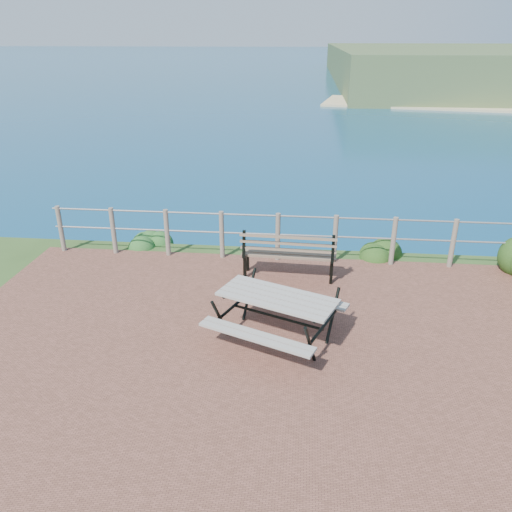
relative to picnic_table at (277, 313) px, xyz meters
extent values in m
cube|color=brown|center=(-0.17, -0.41, -0.47)|extent=(10.00, 7.00, 0.12)
plane|color=navy|center=(-0.17, 199.59, -0.47)|extent=(1200.00, 1200.00, 0.00)
cylinder|color=#6B5B4C|center=(-4.77, 2.94, 0.05)|extent=(0.10, 0.10, 1.00)
cylinder|color=#6B5B4C|center=(-3.62, 2.94, 0.05)|extent=(0.10, 0.10, 1.00)
cylinder|color=#6B5B4C|center=(-2.47, 2.94, 0.05)|extent=(0.10, 0.10, 1.00)
cylinder|color=#6B5B4C|center=(-1.32, 2.94, 0.05)|extent=(0.10, 0.10, 1.00)
cylinder|color=#6B5B4C|center=(-0.17, 2.94, 0.05)|extent=(0.10, 0.10, 1.00)
cylinder|color=#6B5B4C|center=(0.98, 2.94, 0.05)|extent=(0.10, 0.10, 1.00)
cylinder|color=#6B5B4C|center=(2.13, 2.94, 0.05)|extent=(0.10, 0.10, 1.00)
cylinder|color=#6B5B4C|center=(3.28, 2.94, 0.05)|extent=(0.10, 0.10, 1.00)
cylinder|color=slate|center=(-0.17, 2.94, 0.50)|extent=(9.40, 0.04, 0.04)
cylinder|color=slate|center=(-0.17, 2.94, 0.10)|extent=(9.40, 0.04, 0.04)
cube|color=gray|center=(0.00, 0.00, 0.26)|extent=(1.87, 1.32, 0.04)
cube|color=gray|center=(0.00, 0.00, -0.03)|extent=(1.70, 0.89, 0.04)
cube|color=gray|center=(0.00, 0.00, -0.03)|extent=(1.70, 0.89, 0.04)
cylinder|color=black|center=(0.00, 0.00, -0.07)|extent=(1.40, 0.61, 0.04)
cube|color=brown|center=(0.09, 2.15, 0.03)|extent=(1.78, 0.52, 0.04)
cube|color=brown|center=(0.09, 2.15, 0.34)|extent=(1.76, 0.22, 0.40)
cube|color=black|center=(0.09, 2.15, -0.21)|extent=(0.06, 0.07, 0.48)
cube|color=black|center=(0.09, 2.15, -0.21)|extent=(0.06, 0.07, 0.48)
cube|color=black|center=(0.09, 2.15, -0.21)|extent=(0.06, 0.07, 0.48)
cube|color=black|center=(0.09, 2.15, -0.21)|extent=(0.06, 0.07, 0.48)
ellipsoid|color=#1D4F1F|center=(-3.04, 3.54, -0.47)|extent=(0.72, 0.72, 0.45)
ellipsoid|color=#1C4114|center=(2.07, 3.44, -0.47)|extent=(0.75, 0.75, 0.48)
camera|label=1|loc=(0.34, -6.46, 3.80)|focal=35.00mm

